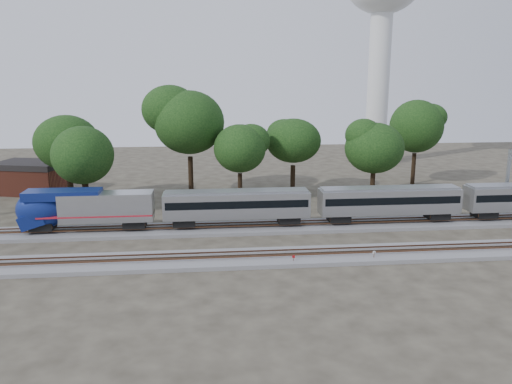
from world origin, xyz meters
TOP-DOWN VIEW (x-y plane):
  - ground at (0.00, 0.00)m, footprint 160.00×160.00m
  - track_far at (0.00, 6.00)m, footprint 160.00×5.00m
  - track_near at (0.00, -4.00)m, footprint 160.00×5.00m
  - switch_stand_red at (2.64, -5.58)m, footprint 0.30×0.06m
  - switch_stand_white at (10.44, -5.47)m, footprint 0.33×0.11m
  - switch_lever at (5.57, -5.12)m, footprint 0.57×0.44m
  - water_tower at (29.33, 50.07)m, footprint 15.14×15.14m
  - brick_building at (-31.94, 28.55)m, footprint 11.36×9.29m
  - tree_1 at (-24.36, 21.39)m, footprint 8.63×8.63m
  - tree_2 at (-20.94, 15.64)m, footprint 7.67×7.67m
  - tree_3 at (-7.65, 24.05)m, footprint 11.05×11.05m
  - tree_4 at (-0.67, 19.24)m, footprint 7.75×7.75m
  - tree_5 at (7.62, 23.70)m, footprint 8.19×8.19m
  - tree_6 at (18.52, 19.28)m, footprint 7.54×7.54m
  - tree_7 at (28.61, 28.76)m, footprint 9.67×9.67m

SIDE VIEW (x-z plane):
  - ground at x=0.00m, z-range 0.00..0.00m
  - switch_lever at x=5.57m, z-range 0.00..0.30m
  - track_far at x=0.00m, z-range -0.16..0.57m
  - track_near at x=0.00m, z-range -0.16..0.57m
  - switch_stand_red at x=2.64m, z-range 0.13..1.06m
  - switch_stand_white at x=10.44m, z-range 0.15..1.19m
  - brick_building at x=-31.94m, z-range 0.02..4.77m
  - tree_6 at x=18.52m, z-range 2.08..12.71m
  - tree_2 at x=-20.94m, z-range 2.12..12.94m
  - tree_4 at x=-0.67m, z-range 2.14..13.08m
  - tree_5 at x=7.62m, z-range 2.27..13.81m
  - tree_1 at x=-24.36m, z-range 2.39..14.55m
  - tree_7 at x=28.61m, z-range 2.68..16.32m
  - tree_3 at x=-7.65m, z-range 3.07..18.64m
  - water_tower at x=29.33m, z-range 10.10..52.02m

